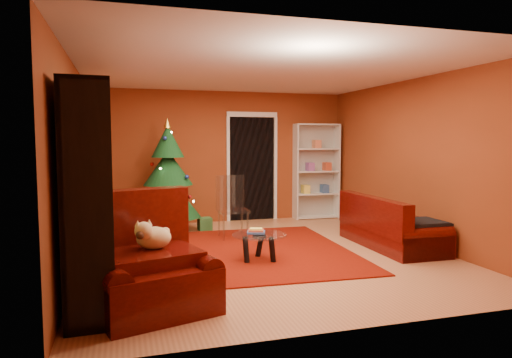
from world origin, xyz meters
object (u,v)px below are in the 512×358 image
object	(u,v)px
rug	(254,251)
acrylic_chair	(233,211)
christmas_tree	(168,176)
dog	(154,238)
gift_box_green	(205,224)
gift_box_teal	(148,226)
sofa	(392,221)
white_bookshelf	(316,171)
armchair	(151,262)
media_unit	(91,190)
coffee_table	(259,247)

from	to	relation	value
rug	acrylic_chair	xyz separation A→B (m)	(-0.09, 0.93, 0.46)
christmas_tree	dog	world-z (taller)	christmas_tree
gift_box_green	dog	world-z (taller)	dog
rug	gift_box_teal	size ratio (longest dim) A/B	10.13
sofa	acrylic_chair	distance (m)	2.53
white_bookshelf	armchair	world-z (taller)	white_bookshelf
sofa	armchair	bearing A→B (deg)	114.24
white_bookshelf	armchair	xyz separation A→B (m)	(-3.64, -4.32, -0.52)
rug	gift_box_teal	bearing A→B (deg)	131.16
christmas_tree	white_bookshelf	xyz separation A→B (m)	(3.10, 0.50, -0.01)
gift_box_green	armchair	bearing A→B (deg)	-107.61
media_unit	gift_box_green	distance (m)	3.39
gift_box_teal	dog	xyz separation A→B (m)	(-0.12, -3.47, 0.52)
rug	gift_box_green	size ratio (longest dim) A/B	13.80
gift_box_green	acrylic_chair	xyz separation A→B (m)	(0.32, -0.85, 0.36)
dog	gift_box_green	bearing A→B (deg)	56.79
media_unit	white_bookshelf	xyz separation A→B (m)	(4.22, 3.39, -0.10)
christmas_tree	acrylic_chair	distance (m)	1.47
sofa	coffee_table	world-z (taller)	sofa
christmas_tree	coffee_table	distance (m)	2.76
armchair	dog	world-z (taller)	armchair
rug	christmas_tree	size ratio (longest dim) A/B	1.56
media_unit	christmas_tree	distance (m)	3.10
sofa	acrylic_chair	size ratio (longest dim) A/B	1.96
coffee_table	rug	bearing A→B (deg)	81.69
sofa	coffee_table	distance (m)	2.23
white_bookshelf	sofa	size ratio (longest dim) A/B	1.09
media_unit	christmas_tree	bearing A→B (deg)	66.72
gift_box_green	sofa	size ratio (longest dim) A/B	0.12
christmas_tree	sofa	size ratio (longest dim) A/B	1.10
media_unit	sofa	xyz separation A→B (m)	(4.29, 0.69, -0.68)
rug	coffee_table	size ratio (longest dim) A/B	4.35
gift_box_green	acrylic_chair	world-z (taller)	acrylic_chair
coffee_table	armchair	bearing A→B (deg)	-138.00
dog	armchair	bearing A→B (deg)	-135.00
gift_box_green	sofa	world-z (taller)	sofa
sofa	christmas_tree	bearing A→B (deg)	56.00
white_bookshelf	gift_box_green	bearing A→B (deg)	-162.88
gift_box_teal	media_unit	bearing A→B (deg)	-105.82
dog	acrylic_chair	size ratio (longest dim) A/B	0.42
christmas_tree	gift_box_teal	size ratio (longest dim) A/B	6.48
media_unit	dog	bearing A→B (deg)	-56.31
white_bookshelf	acrylic_chair	size ratio (longest dim) A/B	2.14
white_bookshelf	media_unit	bearing A→B (deg)	-138.80
gift_box_teal	white_bookshelf	distance (m)	3.67
gift_box_teal	sofa	size ratio (longest dim) A/B	0.17
dog	coffee_table	xyz separation A→B (m)	(1.47, 1.29, -0.49)
christmas_tree	acrylic_chair	world-z (taller)	christmas_tree
armchair	sofa	world-z (taller)	armchair
gift_box_teal	coffee_table	xyz separation A→B (m)	(1.35, -2.18, 0.04)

